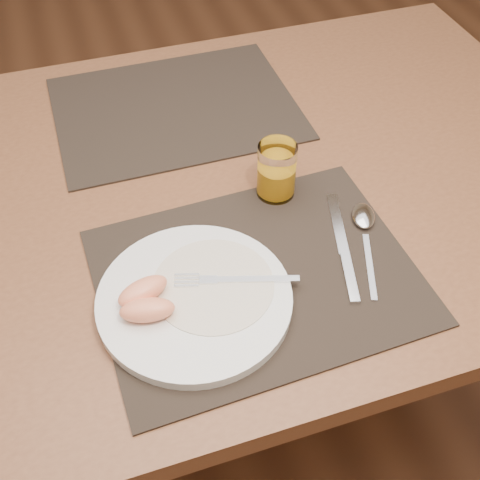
% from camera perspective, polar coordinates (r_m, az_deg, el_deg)
% --- Properties ---
extents(ground, '(5.00, 5.00, 0.00)m').
position_cam_1_polar(ground, '(1.61, -2.19, -14.77)').
color(ground, brown).
rests_on(ground, ground).
extents(table, '(1.40, 0.90, 0.75)m').
position_cam_1_polar(table, '(1.07, -3.20, 2.14)').
color(table, brown).
rests_on(table, ground).
extents(placemat_near, '(0.46, 0.37, 0.00)m').
position_cam_1_polar(placemat_near, '(0.87, 1.61, -3.44)').
color(placemat_near, black).
rests_on(placemat_near, table).
extents(placemat_far, '(0.45, 0.35, 0.00)m').
position_cam_1_polar(placemat_far, '(1.18, -6.14, 12.34)').
color(placemat_far, black).
rests_on(placemat_far, table).
extents(plate, '(0.27, 0.27, 0.02)m').
position_cam_1_polar(plate, '(0.83, -4.33, -5.64)').
color(plate, white).
rests_on(plate, placemat_near).
extents(plate_dressing, '(0.17, 0.17, 0.00)m').
position_cam_1_polar(plate_dressing, '(0.84, -2.56, -4.26)').
color(plate_dressing, white).
rests_on(plate_dressing, plate).
extents(fork, '(0.17, 0.07, 0.00)m').
position_cam_1_polar(fork, '(0.84, -1.37, -3.80)').
color(fork, silver).
rests_on(fork, plate).
extents(knife, '(0.07, 0.22, 0.01)m').
position_cam_1_polar(knife, '(0.90, 9.88, -1.32)').
color(knife, silver).
rests_on(knife, placemat_near).
extents(spoon, '(0.09, 0.19, 0.01)m').
position_cam_1_polar(spoon, '(0.95, 11.70, 1.60)').
color(spoon, silver).
rests_on(spoon, placemat_near).
extents(juice_glass, '(0.06, 0.06, 0.09)m').
position_cam_1_polar(juice_glass, '(0.96, 3.47, 6.37)').
color(juice_glass, white).
rests_on(juice_glass, placemat_near).
extents(grapefruit_wedges, '(0.08, 0.08, 0.03)m').
position_cam_1_polar(grapefruit_wedges, '(0.81, -9.00, -5.68)').
color(grapefruit_wedges, '#FF9568').
rests_on(grapefruit_wedges, plate).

